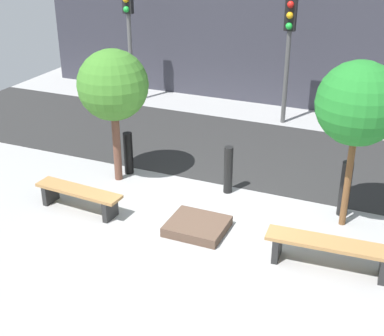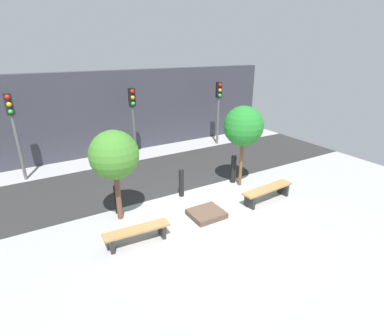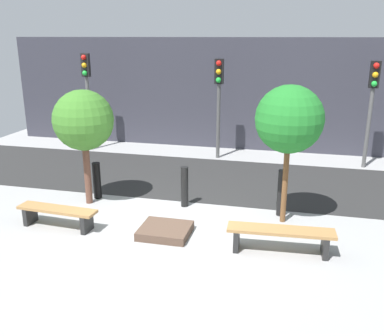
% 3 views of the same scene
% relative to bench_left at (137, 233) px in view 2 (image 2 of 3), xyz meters
% --- Properties ---
extents(ground_plane, '(18.00, 18.00, 0.00)m').
position_rel_bench_left_xyz_m(ground_plane, '(2.33, 0.29, -0.32)').
color(ground_plane, '#979797').
extents(road_strip, '(18.00, 3.84, 0.01)m').
position_rel_bench_left_xyz_m(road_strip, '(2.33, 3.96, -0.31)').
color(road_strip, '#282828').
rests_on(road_strip, ground).
extents(building_facade, '(16.20, 0.50, 3.87)m').
position_rel_bench_left_xyz_m(building_facade, '(2.33, 7.74, 1.62)').
color(building_facade, '#33333D').
rests_on(building_facade, ground).
extents(bench_left, '(1.78, 0.49, 0.44)m').
position_rel_bench_left_xyz_m(bench_left, '(0.00, 0.00, 0.00)').
color(bench_left, black).
rests_on(bench_left, ground).
extents(bench_right, '(2.02, 0.54, 0.48)m').
position_rel_bench_left_xyz_m(bench_right, '(4.65, 0.00, 0.03)').
color(bench_right, black).
rests_on(bench_right, ground).
extents(planter_bed, '(1.02, 0.91, 0.17)m').
position_rel_bench_left_xyz_m(planter_bed, '(2.33, 0.20, -0.23)').
color(planter_bed, brown).
rests_on(planter_bed, ground).
extents(tree_behind_left_bench, '(1.41, 1.41, 2.76)m').
position_rel_bench_left_xyz_m(tree_behind_left_bench, '(0.00, 1.44, 1.72)').
color(tree_behind_left_bench, brown).
rests_on(tree_behind_left_bench, ground).
extents(tree_behind_right_bench, '(1.42, 1.42, 2.99)m').
position_rel_bench_left_xyz_m(tree_behind_right_bench, '(4.65, 1.44, 1.95)').
color(tree_behind_right_bench, brown).
rests_on(tree_behind_right_bench, ground).
extents(bollard_far_left, '(0.20, 0.20, 0.92)m').
position_rel_bench_left_xyz_m(bollard_far_left, '(0.06, 1.79, 0.14)').
color(bollard_far_left, black).
rests_on(bollard_far_left, ground).
extents(bollard_left, '(0.18, 0.18, 0.98)m').
position_rel_bench_left_xyz_m(bollard_left, '(2.33, 1.79, 0.17)').
color(bollard_left, black).
rests_on(bollard_left, ground).
extents(bollard_center, '(0.20, 0.20, 1.07)m').
position_rel_bench_left_xyz_m(bollard_center, '(4.59, 1.79, 0.22)').
color(bollard_center, black).
rests_on(bollard_center, ground).
extents(traffic_light_west, '(0.28, 0.27, 3.35)m').
position_rel_bench_left_xyz_m(traffic_light_west, '(-2.29, 6.17, 2.01)').
color(traffic_light_west, '#595959').
rests_on(traffic_light_west, ground).
extents(traffic_light_mid_west, '(0.28, 0.27, 3.23)m').
position_rel_bench_left_xyz_m(traffic_light_mid_west, '(2.33, 6.17, 1.93)').
color(traffic_light_mid_west, '#4C4C4C').
rests_on(traffic_light_mid_west, ground).
extents(traffic_light_mid_east, '(0.28, 0.27, 3.22)m').
position_rel_bench_left_xyz_m(traffic_light_mid_east, '(6.94, 6.17, 1.93)').
color(traffic_light_mid_east, '#555555').
rests_on(traffic_light_mid_east, ground).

